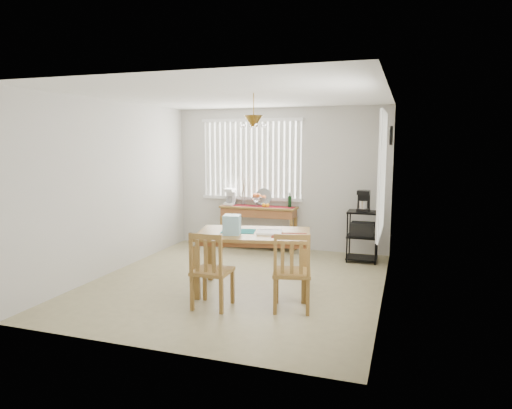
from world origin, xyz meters
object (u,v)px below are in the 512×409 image
(cart_items, at_px, (364,201))
(sideboard, at_px, (259,217))
(chair_left, at_px, (211,271))
(chair_right, at_px, (292,272))
(wire_cart, at_px, (363,231))
(dining_table, at_px, (254,239))

(cart_items, bearing_deg, sideboard, 171.28)
(sideboard, relative_size, chair_left, 1.52)
(cart_items, height_order, chair_right, cart_items)
(wire_cart, height_order, chair_right, chair_right)
(sideboard, xyz_separation_m, chair_right, (1.34, -2.85, -0.13))
(wire_cart, relative_size, dining_table, 0.51)
(dining_table, distance_m, chair_right, 0.90)
(cart_items, relative_size, chair_left, 0.37)
(wire_cart, distance_m, cart_items, 0.50)
(wire_cart, bearing_deg, dining_table, -121.76)
(cart_items, distance_m, chair_left, 3.21)
(sideboard, distance_m, wire_cart, 1.93)
(chair_left, bearing_deg, sideboard, 97.46)
(wire_cart, distance_m, chair_right, 2.61)
(chair_right, bearing_deg, wire_cart, 77.40)
(sideboard, bearing_deg, chair_right, -64.86)
(sideboard, distance_m, cart_items, 1.97)
(sideboard, distance_m, dining_table, 2.39)
(sideboard, height_order, chair_right, chair_right)
(chair_right, bearing_deg, dining_table, 139.95)
(wire_cart, bearing_deg, cart_items, 90.00)
(wire_cart, bearing_deg, sideboard, 171.01)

